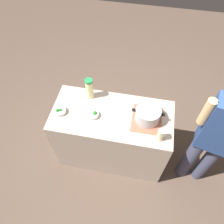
{
  "coord_description": "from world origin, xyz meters",
  "views": [
    {
      "loc": [
        0.25,
        -1.3,
        2.78
      ],
      "look_at": [
        0.0,
        0.0,
        0.95
      ],
      "focal_mm": 35.04,
      "sensor_mm": 36.0,
      "label": 1
    }
  ],
  "objects_px": {
    "lemonade_pitcher": "(90,89)",
    "broccoli_bowl_center": "(93,114)",
    "broccoli_bowl_front": "(60,111)",
    "mason_jar": "(161,135)",
    "cooking_pot": "(148,114)",
    "person_cook": "(215,139)"
  },
  "relations": [
    {
      "from": "lemonade_pitcher",
      "to": "broccoli_bowl_center",
      "type": "height_order",
      "value": "lemonade_pitcher"
    },
    {
      "from": "broccoli_bowl_front",
      "to": "broccoli_bowl_center",
      "type": "bearing_deg",
      "value": 3.54
    },
    {
      "from": "mason_jar",
      "to": "broccoli_bowl_center",
      "type": "height_order",
      "value": "mason_jar"
    },
    {
      "from": "broccoli_bowl_front",
      "to": "broccoli_bowl_center",
      "type": "xyz_separation_m",
      "value": [
        0.36,
        0.02,
        0.0
      ]
    },
    {
      "from": "cooking_pot",
      "to": "broccoli_bowl_front",
      "type": "bearing_deg",
      "value": -174.77
    },
    {
      "from": "broccoli_bowl_front",
      "to": "person_cook",
      "type": "xyz_separation_m",
      "value": [
        1.58,
        -0.03,
        -0.01
      ]
    },
    {
      "from": "cooking_pot",
      "to": "mason_jar",
      "type": "distance_m",
      "value": 0.25
    },
    {
      "from": "lemonade_pitcher",
      "to": "person_cook",
      "type": "relative_size",
      "value": 0.16
    },
    {
      "from": "broccoli_bowl_center",
      "to": "mason_jar",
      "type": "bearing_deg",
      "value": -11.51
    },
    {
      "from": "cooking_pot",
      "to": "lemonade_pitcher",
      "type": "height_order",
      "value": "lemonade_pitcher"
    },
    {
      "from": "mason_jar",
      "to": "person_cook",
      "type": "relative_size",
      "value": 0.09
    },
    {
      "from": "lemonade_pitcher",
      "to": "broccoli_bowl_center",
      "type": "relative_size",
      "value": 2.22
    },
    {
      "from": "mason_jar",
      "to": "cooking_pot",
      "type": "bearing_deg",
      "value": 125.38
    },
    {
      "from": "lemonade_pitcher",
      "to": "mason_jar",
      "type": "xyz_separation_m",
      "value": [
        0.8,
        -0.4,
        -0.06
      ]
    },
    {
      "from": "broccoli_bowl_center",
      "to": "person_cook",
      "type": "xyz_separation_m",
      "value": [
        1.22,
        -0.05,
        -0.01
      ]
    },
    {
      "from": "cooking_pot",
      "to": "broccoli_bowl_front",
      "type": "xyz_separation_m",
      "value": [
        -0.91,
        -0.08,
        -0.07
      ]
    },
    {
      "from": "broccoli_bowl_center",
      "to": "person_cook",
      "type": "relative_size",
      "value": 0.07
    },
    {
      "from": "lemonade_pitcher",
      "to": "broccoli_bowl_front",
      "type": "height_order",
      "value": "lemonade_pitcher"
    },
    {
      "from": "mason_jar",
      "to": "person_cook",
      "type": "xyz_separation_m",
      "value": [
        0.53,
        0.09,
        -0.06
      ]
    },
    {
      "from": "lemonade_pitcher",
      "to": "broccoli_bowl_front",
      "type": "relative_size",
      "value": 2.06
    },
    {
      "from": "broccoli_bowl_front",
      "to": "lemonade_pitcher",
      "type": "bearing_deg",
      "value": 46.89
    },
    {
      "from": "lemonade_pitcher",
      "to": "mason_jar",
      "type": "relative_size",
      "value": 1.78
    }
  ]
}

